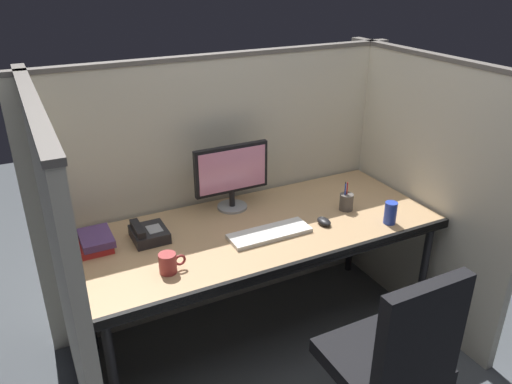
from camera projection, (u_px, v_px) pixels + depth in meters
name	position (u px, v px, depth m)	size (l,w,h in m)	color
ground_plane	(285.00, 369.00, 2.71)	(8.00, 8.00, 0.00)	#4C5156
cubicle_partition_rear	(226.00, 187.00, 2.98)	(2.21, 0.06, 1.57)	beige
cubicle_partition_left	(65.00, 277.00, 2.13)	(0.06, 1.41, 1.57)	beige
cubicle_partition_right	(417.00, 189.00, 2.95)	(0.06, 1.41, 1.57)	beige
desk	(261.00, 235.00, 2.66)	(1.90, 0.80, 0.74)	tan
monitor_center	(232.00, 173.00, 2.75)	(0.43, 0.17, 0.37)	gray
keyboard_main	(270.00, 233.00, 2.56)	(0.43, 0.15, 0.02)	silver
computer_mouse	(324.00, 221.00, 2.66)	(0.06, 0.10, 0.04)	black
book_stack	(95.00, 241.00, 2.44)	(0.16, 0.22, 0.07)	#B22626
pen_cup	(346.00, 202.00, 2.80)	(0.08, 0.08, 0.17)	#4C4742
soda_can	(390.00, 213.00, 2.65)	(0.07, 0.07, 0.12)	#263FB2
coffee_mug	(168.00, 263.00, 2.24)	(0.13, 0.08, 0.09)	#993333
desk_phone	(148.00, 234.00, 2.51)	(0.17, 0.19, 0.09)	black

